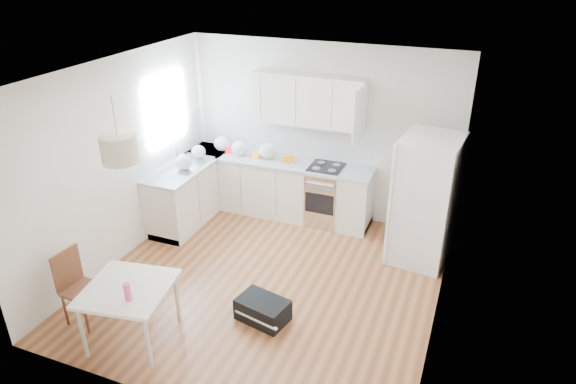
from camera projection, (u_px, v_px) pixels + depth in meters
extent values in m
plane|color=brown|center=(267.00, 281.00, 6.63)|extent=(4.20, 4.20, 0.00)
plane|color=white|center=(263.00, 72.00, 5.46)|extent=(4.20, 4.20, 0.00)
plane|color=white|center=(321.00, 132.00, 7.80)|extent=(4.20, 0.00, 4.20)
plane|color=white|center=(119.00, 162.00, 6.74)|extent=(0.00, 4.20, 4.20)
plane|color=white|center=(449.00, 219.00, 5.35)|extent=(0.00, 4.20, 4.20)
cube|color=#BFE0F9|center=(166.00, 109.00, 7.52)|extent=(0.02, 1.00, 1.00)
cube|color=silver|center=(278.00, 188.00, 8.15)|extent=(3.00, 0.60, 0.88)
cube|color=silver|center=(192.00, 191.00, 8.04)|extent=(0.60, 1.80, 0.88)
cube|color=#A5A8AA|center=(277.00, 161.00, 7.95)|extent=(3.02, 0.64, 0.04)
cube|color=#A5A8AA|center=(190.00, 164.00, 7.84)|extent=(0.64, 1.82, 0.04)
cube|color=white|center=(284.00, 136.00, 8.06)|extent=(3.00, 0.01, 0.58)
cube|color=white|center=(171.00, 142.00, 7.80)|extent=(0.01, 1.80, 0.58)
cube|color=silver|center=(309.00, 100.00, 7.49)|extent=(1.70, 0.32, 0.75)
cube|color=beige|center=(128.00, 289.00, 5.39)|extent=(1.00, 1.00, 0.04)
cylinder|color=silver|center=(82.00, 332.00, 5.29)|extent=(0.05, 0.05, 0.65)
cylinder|color=silver|center=(148.00, 343.00, 5.15)|extent=(0.05, 0.05, 0.65)
cylinder|color=silver|center=(118.00, 290.00, 5.93)|extent=(0.05, 0.05, 0.65)
cylinder|color=silver|center=(177.00, 298.00, 5.79)|extent=(0.05, 0.05, 0.65)
cylinder|color=#E33F7F|center=(127.00, 290.00, 5.14)|extent=(0.08, 0.08, 0.24)
cube|color=black|center=(263.00, 310.00, 5.91)|extent=(0.64, 0.49, 0.27)
cylinder|color=#C5B797|center=(119.00, 149.00, 4.87)|extent=(0.37, 0.37, 0.27)
ellipsoid|color=silver|center=(222.00, 144.00, 8.23)|extent=(0.27, 0.23, 0.24)
ellipsoid|color=silver|center=(240.00, 148.00, 8.06)|extent=(0.26, 0.22, 0.24)
ellipsoid|color=silver|center=(267.00, 151.00, 7.93)|extent=(0.28, 0.24, 0.25)
ellipsoid|color=silver|center=(199.00, 152.00, 7.97)|extent=(0.23, 0.19, 0.20)
ellipsoid|color=silver|center=(184.00, 162.00, 7.55)|extent=(0.26, 0.22, 0.23)
cube|color=orange|center=(288.00, 159.00, 7.83)|extent=(0.20, 0.17, 0.11)
cube|color=#F8A427|center=(257.00, 155.00, 8.00)|extent=(0.16, 0.13, 0.10)
cube|color=red|center=(230.00, 149.00, 8.19)|extent=(0.19, 0.16, 0.11)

